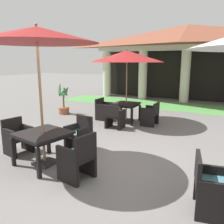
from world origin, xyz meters
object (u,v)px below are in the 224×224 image
patio_chair_near_foreground_south (115,117)px  patio_chair_mid_left_west (17,137)px  patio_chair_near_foreground_east (151,114)px  patio_table_near_foreground (126,106)px  patio_umbrella_mid_left (37,36)px  patio_chair_near_foreground_west (104,109)px  patio_chair_mid_left_north (79,135)px  potted_palm_left_edge (64,105)px  patio_umbrella_near_foreground (127,57)px  patio_chair_mid_right_west (212,187)px  patio_chair_mid_left_east (78,158)px  patio_table_mid_left (43,136)px

patio_chair_near_foreground_south → patio_chair_mid_left_west: size_ratio=0.95×
patio_chair_near_foreground_south → patio_chair_mid_left_west: bearing=-110.2°
patio_chair_near_foreground_south → patio_chair_near_foreground_east: 1.33m
patio_table_near_foreground → patio_umbrella_mid_left: (-0.03, -4.18, 2.09)m
patio_table_near_foreground → patio_umbrella_mid_left: 4.68m
patio_chair_mid_left_west → patio_chair_near_foreground_south: bearing=170.4°
patio_chair_mid_left_west → patio_table_near_foreground: bearing=174.9°
patio_chair_near_foreground_west → patio_chair_mid_left_north: bearing=18.7°
patio_chair_near_foreground_east → potted_palm_left_edge: (-3.88, -0.02, -0.01)m
patio_chair_near_foreground_west → patio_umbrella_mid_left: (0.92, -4.17, 2.30)m
patio_chair_mid_left_west → potted_palm_left_edge: size_ratio=0.65×
patio_table_near_foreground → patio_umbrella_near_foreground: (-0.00, 0.00, 1.75)m
patio_chair_near_foreground_west → patio_chair_mid_right_west: 6.04m
patio_chair_mid_left_north → patio_chair_mid_right_west: size_ratio=1.00×
patio_umbrella_mid_left → patio_chair_mid_left_east: (1.05, -0.18, -2.28)m
patio_umbrella_mid_left → patio_chair_mid_left_north: bearing=80.1°
patio_umbrella_near_foreground → patio_umbrella_mid_left: bearing=-90.4°
patio_table_near_foreground → patio_chair_near_foreground_east: patio_chair_near_foreground_east is taller
patio_umbrella_mid_left → patio_chair_mid_left_west: (-1.05, 0.18, -2.30)m
patio_table_near_foreground → patio_chair_near_foreground_south: 0.97m
patio_chair_near_foreground_east → patio_table_mid_left: (-0.97, -4.19, 0.24)m
patio_chair_near_foreground_west → patio_umbrella_mid_left: patio_umbrella_mid_left is taller
patio_chair_near_foreground_east → patio_umbrella_mid_left: size_ratio=0.27×
patio_umbrella_near_foreground → patio_chair_mid_right_west: (3.37, -4.25, -1.97)m
patio_umbrella_mid_left → patio_chair_mid_left_north: (0.18, 1.05, -2.30)m
patio_chair_near_foreground_west → patio_chair_mid_right_west: size_ratio=0.93×
patio_table_mid_left → patio_chair_near_foreground_west: bearing=102.4°
patio_chair_near_foreground_west → patio_chair_mid_left_west: bearing=-2.5°
patio_chair_near_foreground_west → potted_palm_left_edge: size_ratio=0.62×
potted_palm_left_edge → patio_chair_near_foreground_south: bearing=-17.6°
patio_table_near_foreground → patio_chair_mid_right_west: patio_chair_mid_right_west is taller
patio_table_near_foreground → patio_umbrella_mid_left: size_ratio=0.29×
patio_chair_mid_left_east → potted_palm_left_edge: 5.89m
patio_chair_near_foreground_south → patio_chair_near_foreground_east: (0.93, 0.95, 0.00)m
patio_chair_mid_left_north → patio_chair_near_foreground_east: bearing=-94.1°
patio_chair_near_foreground_east → patio_chair_mid_left_north: patio_chair_mid_left_north is taller
patio_chair_mid_left_west → potted_palm_left_edge: (-1.87, 3.99, -0.01)m
patio_chair_near_foreground_west → patio_chair_mid_left_west: (-0.13, -3.99, 0.00)m
patio_table_near_foreground → potted_palm_left_edge: size_ratio=0.66×
patio_chair_mid_left_east → patio_chair_near_foreground_south: bearing=26.3°
patio_umbrella_mid_left → patio_chair_mid_left_west: patio_umbrella_mid_left is taller
patio_table_mid_left → patio_chair_mid_left_east: 1.08m
patio_chair_near_foreground_east → patio_chair_mid_left_west: (-2.02, -4.01, 0.00)m
patio_chair_near_foreground_south → potted_palm_left_edge: bearing=161.8°
patio_chair_near_foreground_east → potted_palm_left_edge: 3.88m
patio_umbrella_near_foreground → patio_chair_near_foreground_west: size_ratio=3.28×
patio_chair_mid_right_west → patio_table_near_foreground: bearing=-153.2°
patio_chair_near_foreground_west → patio_chair_mid_left_west: 3.99m
patio_umbrella_mid_left → patio_chair_mid_right_west: (3.39, -0.06, -2.31)m
patio_chair_near_foreground_west → patio_umbrella_mid_left: bearing=11.7°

